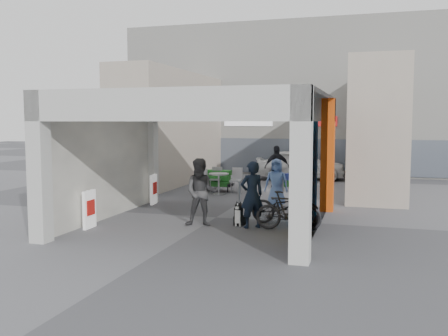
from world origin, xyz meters
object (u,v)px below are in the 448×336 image
(man_back_turned, at_px, (201,192))
(man_crates, at_px, (277,167))
(cafe_set, at_px, (218,184))
(man_elderly, at_px, (276,183))
(border_collie, at_px, (239,216))
(bicycle_front, at_px, (286,206))
(white_van, at_px, (300,164))
(bicycle_rear, at_px, (288,211))
(man_with_dog, at_px, (252,195))
(produce_stand, at_px, (217,183))

(man_back_turned, bearing_deg, man_crates, 73.77)
(cafe_set, distance_m, man_crates, 2.93)
(man_elderly, xyz_separation_m, man_crates, (-0.83, 4.54, 0.10))
(cafe_set, height_order, border_collie, cafe_set)
(border_collie, distance_m, man_elderly, 3.34)
(bicycle_front, relative_size, white_van, 0.45)
(man_crates, distance_m, bicycle_front, 7.55)
(man_elderly, height_order, bicycle_rear, man_elderly)
(border_collie, bearing_deg, man_with_dog, -16.15)
(man_back_turned, height_order, white_van, man_back_turned)
(white_van, bearing_deg, man_with_dog, 172.06)
(man_elderly, bearing_deg, cafe_set, 137.73)
(man_with_dog, distance_m, white_van, 11.34)
(man_with_dog, height_order, bicycle_front, man_with_dog)
(man_with_dog, bearing_deg, border_collie, -61.08)
(man_back_turned, relative_size, man_elderly, 1.15)
(border_collie, xyz_separation_m, man_back_turned, (-0.96, -0.33, 0.64))
(man_elderly, xyz_separation_m, white_van, (-0.33, 7.88, -0.06))
(border_collie, relative_size, man_elderly, 0.42)
(bicycle_rear, relative_size, white_van, 0.39)
(man_with_dog, height_order, white_van, man_with_dog)
(cafe_set, height_order, man_back_turned, man_back_turned)
(border_collie, relative_size, man_with_dog, 0.38)
(produce_stand, relative_size, bicycle_rear, 0.74)
(bicycle_rear, distance_m, white_van, 11.44)
(man_with_dog, bearing_deg, bicycle_rear, 141.44)
(produce_stand, relative_size, man_elderly, 0.80)
(bicycle_rear, bearing_deg, man_back_turned, 89.34)
(man_back_turned, xyz_separation_m, white_van, (1.03, 11.49, -0.18))
(man_back_turned, height_order, bicycle_front, man_back_turned)
(bicycle_rear, bearing_deg, border_collie, 77.83)
(produce_stand, distance_m, man_back_turned, 6.77)
(cafe_set, relative_size, produce_stand, 1.29)
(cafe_set, bearing_deg, border_collie, -67.39)
(man_crates, bearing_deg, border_collie, 70.84)
(bicycle_front, distance_m, bicycle_rear, 0.67)
(produce_stand, relative_size, white_van, 0.29)
(border_collie, distance_m, bicycle_rear, 1.40)
(border_collie, bearing_deg, cafe_set, 120.34)
(man_back_turned, height_order, man_crates, man_back_turned)
(cafe_set, height_order, man_elderly, man_elderly)
(man_crates, relative_size, bicycle_rear, 1.05)
(cafe_set, relative_size, bicycle_front, 0.84)
(produce_stand, height_order, bicycle_front, bicycle_front)
(produce_stand, xyz_separation_m, border_collie, (2.57, -6.22, -0.06))
(border_collie, xyz_separation_m, man_crates, (-0.43, 7.82, 0.63))
(man_elderly, bearing_deg, bicycle_rear, -75.70)
(man_back_turned, distance_m, bicycle_rear, 2.36)
(produce_stand, xyz_separation_m, man_back_turned, (1.61, -6.55, 0.58))
(man_with_dog, bearing_deg, man_back_turned, -30.55)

